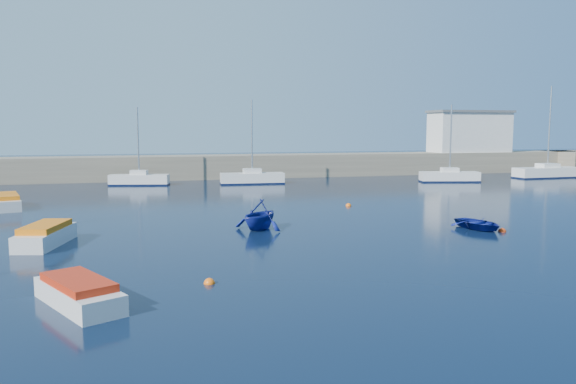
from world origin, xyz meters
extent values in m
plane|color=black|center=(0.00, 0.00, 0.00)|extent=(220.00, 220.00, 0.00)
cube|color=#7A705D|center=(0.00, 46.00, 1.30)|extent=(96.00, 4.50, 2.60)
cube|color=silver|center=(30.00, 46.00, 5.10)|extent=(10.00, 4.00, 5.00)
cube|color=silver|center=(-11.10, 40.00, 0.53)|extent=(6.00, 2.84, 1.07)
cylinder|color=#B7BABC|center=(-11.10, 40.00, 4.40)|extent=(0.16, 0.16, 6.66)
cube|color=silver|center=(0.08, 38.40, 0.56)|extent=(6.56, 2.24, 1.12)
cylinder|color=#B7BABC|center=(0.08, 38.40, 4.83)|extent=(0.16, 0.16, 7.42)
cube|color=silver|center=(20.72, 35.05, 0.54)|extent=(6.36, 3.07, 1.08)
cylinder|color=#B7BABC|center=(20.72, 35.05, 4.60)|extent=(0.16, 0.16, 7.05)
cube|color=silver|center=(34.21, 36.55, 0.59)|extent=(8.08, 2.50, 1.18)
cylinder|color=#B7BABC|center=(34.21, 36.55, 5.79)|extent=(0.17, 0.17, 9.21)
cube|color=silver|center=(-13.14, 1.00, 0.34)|extent=(3.15, 4.32, 0.67)
cube|color=#B7250D|center=(-13.14, 1.00, 0.80)|extent=(2.62, 3.37, 0.25)
cube|color=silver|center=(-15.64, 11.42, 0.39)|extent=(2.53, 4.59, 0.78)
cube|color=orange|center=(-15.64, 11.42, 0.92)|extent=(2.19, 3.51, 0.29)
cube|color=silver|center=(-20.39, 25.66, 0.38)|extent=(2.99, 5.32, 0.76)
cube|color=orange|center=(-20.39, 25.66, 0.90)|extent=(2.59, 4.08, 0.28)
imported|color=navy|center=(7.38, 9.75, 0.32)|extent=(2.77, 3.45, 0.64)
imported|color=navy|center=(-4.63, 12.84, 0.85)|extent=(4.24, 4.27, 1.71)
sphere|color=#FF650D|center=(-8.75, 2.51, 0.00)|extent=(0.42, 0.42, 0.42)
sphere|color=#B6340D|center=(8.19, 8.70, 0.00)|extent=(0.43, 0.43, 0.43)
sphere|color=#FF650D|center=(3.69, 20.52, 0.00)|extent=(0.42, 0.42, 0.42)
camera|label=1|loc=(-11.17, -17.72, 5.73)|focal=35.00mm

